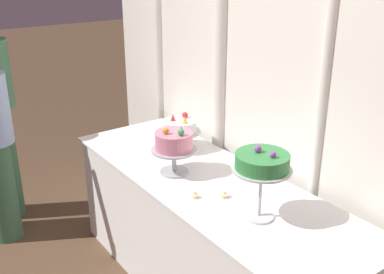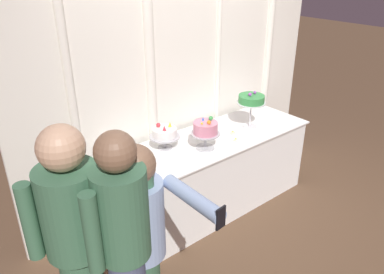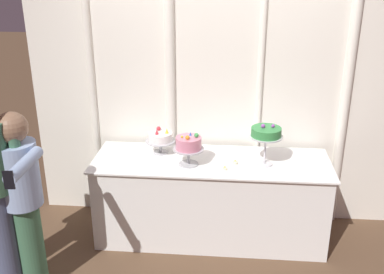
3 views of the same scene
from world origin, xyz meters
name	(u,v)px [view 1 (image 1 of 3)]	position (x,y,z in m)	size (l,w,h in m)	color
draped_curtain	(270,52)	(0.01, 0.53, 1.48)	(3.52, 0.15, 2.84)	white
cake_table	(207,238)	(0.00, 0.10, 0.40)	(2.12, 0.71, 0.79)	white
cake_display_leftmost	(180,128)	(-0.48, 0.23, 0.94)	(0.28, 0.28, 0.24)	#B2B2B7
cake_display_center	(174,143)	(-0.19, -0.01, 0.98)	(0.27, 0.27, 0.30)	#B2B2B7
cake_display_rightmost	(262,165)	(0.47, 0.06, 1.08)	(0.29, 0.29, 0.38)	silver
tealight_far_left	(195,196)	(0.12, -0.08, 0.80)	(0.04, 0.04, 0.04)	beige
tealight_near_left	(224,195)	(0.21, 0.05, 0.80)	(0.05, 0.05, 0.04)	beige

